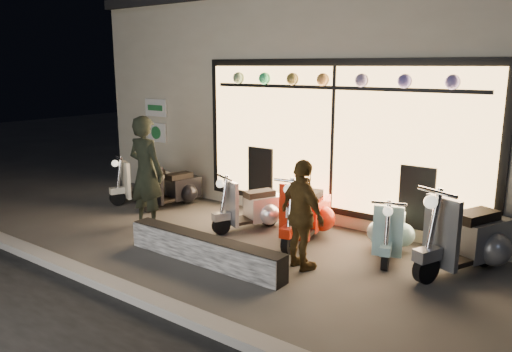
{
  "coord_description": "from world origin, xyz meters",
  "views": [
    {
      "loc": [
        4.76,
        -5.58,
        2.76
      ],
      "look_at": [
        0.16,
        0.6,
        1.05
      ],
      "focal_mm": 35.0,
      "sensor_mm": 36.0,
      "label": 1
    }
  ],
  "objects_px": {
    "man": "(146,172)",
    "woman": "(302,215)",
    "scooter_silver": "(257,207)",
    "scooter_red": "(307,213)",
    "graffiti_barrier": "(204,250)"
  },
  "relations": [
    {
      "from": "scooter_silver",
      "to": "graffiti_barrier",
      "type": "bearing_deg",
      "value": -54.91
    },
    {
      "from": "scooter_red",
      "to": "scooter_silver",
      "type": "bearing_deg",
      "value": 173.94
    },
    {
      "from": "woman",
      "to": "scooter_red",
      "type": "bearing_deg",
      "value": -39.09
    },
    {
      "from": "man",
      "to": "woman",
      "type": "distance_m",
      "value": 3.12
    },
    {
      "from": "scooter_silver",
      "to": "woman",
      "type": "bearing_deg",
      "value": -10.17
    },
    {
      "from": "scooter_red",
      "to": "graffiti_barrier",
      "type": "bearing_deg",
      "value": -119.64
    },
    {
      "from": "man",
      "to": "woman",
      "type": "xyz_separation_m",
      "value": [
        3.11,
        0.03,
        -0.2
      ]
    },
    {
      "from": "man",
      "to": "woman",
      "type": "bearing_deg",
      "value": 177.32
    },
    {
      "from": "graffiti_barrier",
      "to": "man",
      "type": "distance_m",
      "value": 2.15
    },
    {
      "from": "man",
      "to": "graffiti_barrier",
      "type": "bearing_deg",
      "value": 158.34
    },
    {
      "from": "scooter_red",
      "to": "man",
      "type": "bearing_deg",
      "value": -165.85
    },
    {
      "from": "man",
      "to": "scooter_red",
      "type": "bearing_deg",
      "value": -158.81
    },
    {
      "from": "graffiti_barrier",
      "to": "man",
      "type": "relative_size",
      "value": 1.38
    },
    {
      "from": "scooter_silver",
      "to": "woman",
      "type": "height_order",
      "value": "woman"
    },
    {
      "from": "scooter_silver",
      "to": "man",
      "type": "height_order",
      "value": "man"
    }
  ]
}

